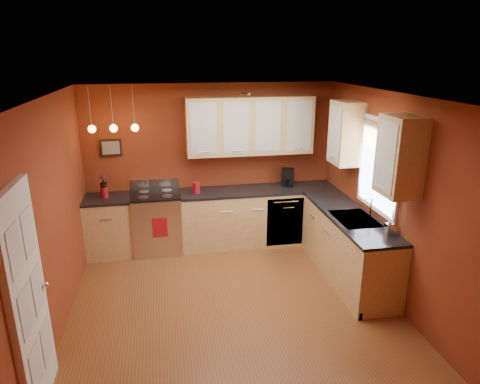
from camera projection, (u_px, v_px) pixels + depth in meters
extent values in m
plane|color=brown|center=(233.00, 305.00, 5.41)|extent=(4.20, 4.20, 0.00)
cube|color=beige|center=(232.00, 96.00, 4.60)|extent=(4.00, 4.20, 0.02)
cube|color=maroon|center=(211.00, 165.00, 6.97)|extent=(4.00, 0.02, 2.60)
cube|color=maroon|center=(282.00, 310.00, 3.05)|extent=(4.00, 0.02, 2.60)
cube|color=maroon|center=(52.00, 221.00, 4.66)|extent=(0.02, 4.20, 2.60)
cube|color=maroon|center=(390.00, 199.00, 5.35)|extent=(0.02, 4.20, 2.60)
cube|color=#D6B572|center=(110.00, 227.00, 6.67)|extent=(0.70, 0.60, 0.90)
cube|color=#D6B572|center=(258.00, 217.00, 7.08)|extent=(2.54, 0.60, 0.90)
cube|color=#D6B572|center=(347.00, 247.00, 5.99)|extent=(0.60, 2.10, 0.90)
cube|color=black|center=(107.00, 199.00, 6.52)|extent=(0.70, 0.62, 0.04)
cube|color=black|center=(259.00, 190.00, 6.93)|extent=(2.54, 0.62, 0.04)
cube|color=black|center=(350.00, 216.00, 5.84)|extent=(0.62, 2.10, 0.04)
cube|color=silver|center=(157.00, 223.00, 6.79)|extent=(0.76, 0.64, 0.92)
cube|color=black|center=(157.00, 229.00, 6.51)|extent=(0.55, 0.02, 0.32)
cylinder|color=silver|center=(156.00, 215.00, 6.42)|extent=(0.60, 0.02, 0.02)
cube|color=black|center=(155.00, 195.00, 6.64)|extent=(0.76, 0.60, 0.03)
cylinder|color=gray|center=(143.00, 197.00, 6.48)|extent=(0.16, 0.16, 0.01)
cylinder|color=gray|center=(167.00, 196.00, 6.54)|extent=(0.16, 0.16, 0.01)
cylinder|color=gray|center=(144.00, 192.00, 6.74)|extent=(0.16, 0.16, 0.01)
cylinder|color=gray|center=(167.00, 190.00, 6.80)|extent=(0.16, 0.16, 0.01)
cube|color=silver|center=(155.00, 184.00, 6.89)|extent=(0.76, 0.04, 0.16)
cube|color=silver|center=(285.00, 222.00, 6.87)|extent=(0.60, 0.02, 0.80)
cube|color=gray|center=(355.00, 220.00, 5.70)|extent=(0.50, 0.70, 0.05)
cube|color=black|center=(349.00, 216.00, 5.86)|extent=(0.42, 0.30, 0.02)
cube|color=black|center=(360.00, 226.00, 5.55)|extent=(0.42, 0.30, 0.02)
cylinder|color=silver|center=(371.00, 208.00, 5.69)|extent=(0.02, 0.02, 0.28)
cylinder|color=silver|center=(367.00, 199.00, 5.64)|extent=(0.16, 0.02, 0.02)
cube|color=white|center=(380.00, 166.00, 5.52)|extent=(0.04, 1.02, 1.22)
cube|color=white|center=(379.00, 166.00, 5.52)|extent=(0.01, 0.90, 1.10)
cube|color=#94724A|center=(381.00, 138.00, 5.40)|extent=(0.02, 0.96, 0.36)
cube|color=white|center=(28.00, 303.00, 3.63)|extent=(0.06, 0.82, 2.05)
cube|color=silver|center=(15.00, 250.00, 3.29)|extent=(0.00, 0.28, 0.40)
cube|color=silver|center=(28.00, 232.00, 3.63)|extent=(0.00, 0.28, 0.40)
cube|color=silver|center=(26.00, 312.00, 3.46)|extent=(0.00, 0.28, 0.40)
cube|color=silver|center=(38.00, 289.00, 3.80)|extent=(0.00, 0.28, 0.40)
cube|color=silver|center=(36.00, 367.00, 3.63)|extent=(0.00, 0.28, 0.40)
cube|color=silver|center=(46.00, 341.00, 3.97)|extent=(0.00, 0.28, 0.40)
sphere|color=silver|center=(46.00, 285.00, 3.96)|extent=(0.06, 0.06, 0.06)
cube|color=#D6B572|center=(250.00, 126.00, 6.71)|extent=(2.00, 0.35, 0.90)
cube|color=#D6B572|center=(370.00, 143.00, 5.42)|extent=(0.35, 1.95, 0.90)
cube|color=black|center=(111.00, 148.00, 6.57)|extent=(0.32, 0.03, 0.26)
cylinder|color=gray|center=(90.00, 108.00, 6.03)|extent=(0.01, 0.01, 0.60)
sphere|color=#FFA53F|center=(92.00, 129.00, 6.12)|extent=(0.11, 0.11, 0.11)
cylinder|color=gray|center=(112.00, 107.00, 6.08)|extent=(0.01, 0.01, 0.60)
sphere|color=#FFA53F|center=(114.00, 128.00, 6.17)|extent=(0.11, 0.11, 0.11)
cylinder|color=gray|center=(133.00, 107.00, 6.13)|extent=(0.01, 0.01, 0.60)
sphere|color=#FFA53F|center=(135.00, 128.00, 6.22)|extent=(0.11, 0.11, 0.11)
cylinder|color=maroon|center=(196.00, 188.00, 6.68)|extent=(0.11, 0.11, 0.17)
cylinder|color=maroon|center=(196.00, 183.00, 6.65)|extent=(0.12, 0.12, 0.02)
cylinder|color=maroon|center=(104.00, 192.00, 6.48)|extent=(0.11, 0.11, 0.17)
imported|color=maroon|center=(103.00, 182.00, 6.43)|extent=(0.12, 0.12, 0.20)
cube|color=black|center=(288.00, 177.00, 7.05)|extent=(0.24, 0.22, 0.29)
cylinder|color=black|center=(289.00, 183.00, 7.02)|extent=(0.14, 0.14, 0.13)
imported|color=silver|center=(389.00, 226.00, 5.18)|extent=(0.10, 0.10, 0.20)
cube|color=maroon|center=(160.00, 228.00, 6.47)|extent=(0.23, 0.02, 0.31)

